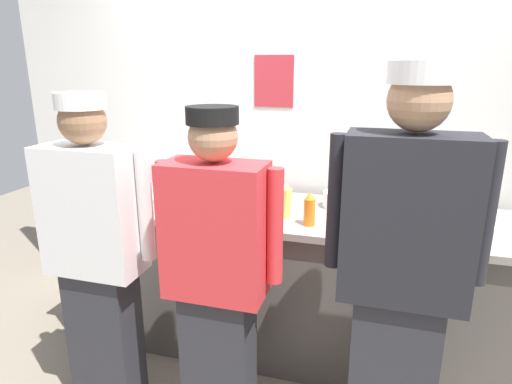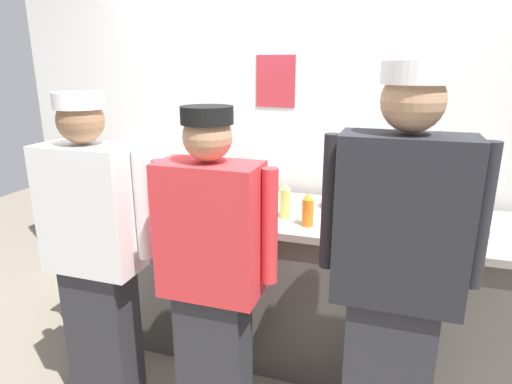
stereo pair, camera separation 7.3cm
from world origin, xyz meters
The scene contains 18 objects.
ground_plane centered at (0.00, 0.00, 0.00)m, with size 9.00×9.00×0.00m, color slate.
wall_back centered at (0.00, 0.90, 1.44)m, with size 4.25×0.11×2.88m.
prep_counter centered at (0.00, 0.39, 0.46)m, with size 2.71×0.75×0.92m.
chef_near_left centered at (-0.72, -0.36, 0.87)m, with size 0.60×0.24×1.64m.
chef_center centered at (-0.09, -0.38, 0.85)m, with size 0.58×0.24×1.59m.
chef_far_right centered at (0.69, -0.33, 0.95)m, with size 0.63×0.24×1.77m.
plate_stack_front centered at (0.46, 0.24, 0.96)m, with size 0.21×0.21×0.08m.
plate_stack_rear centered at (0.34, 0.53, 0.97)m, with size 0.19×0.19×0.10m.
mixing_bowl_steel centered at (-0.50, 0.34, 0.99)m, with size 0.37×0.37×0.13m, color #B7BABF.
sheet_tray centered at (-0.96, 0.40, 0.93)m, with size 0.45×0.32×0.02m, color #B7BABF.
squeeze_bottle_primary centered at (0.22, 0.18, 1.01)m, with size 0.06×0.06×0.18m.
squeeze_bottle_secondary centered at (0.08, 0.27, 1.02)m, with size 0.06×0.06×0.20m.
squeeze_bottle_spare centered at (-0.09, 0.64, 1.02)m, with size 0.06×0.06×0.20m.
ramekin_red_sauce centered at (1.13, 0.32, 0.94)m, with size 0.10×0.10×0.04m.
ramekin_green_sauce centered at (-0.20, 0.27, 0.94)m, with size 0.09×0.09×0.04m.
ramekin_orange_sauce centered at (0.79, 0.59, 0.95)m, with size 0.10×0.10×0.05m.
ramekin_yellow_sauce centered at (-0.16, 0.47, 0.94)m, with size 0.10×0.10×0.04m.
deli_cup centered at (0.72, 0.26, 0.97)m, with size 0.09×0.09×0.09m, color white.
Camera 1 is at (0.57, -2.03, 1.75)m, focal length 30.61 mm.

